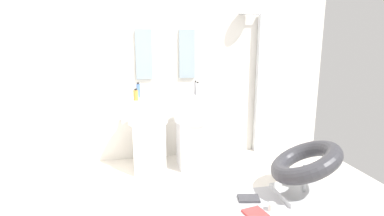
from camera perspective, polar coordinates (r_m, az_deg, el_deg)
The scene contains 16 objects.
ground_plane at distance 3.29m, azimuth -0.60°, elevation -19.02°, with size 4.80×3.60×0.04m, color silver.
rear_partition at distance 4.45m, azimuth -4.89°, elevation 7.38°, with size 4.80×0.10×2.60m, color silver.
pedestal_sink_left at distance 4.08m, azimuth -7.96°, elevation -4.25°, with size 0.50×0.50×1.05m.
pedestal_sink_right at distance 4.16m, azimuth 0.24°, elevation -3.80°, with size 0.50×0.50×1.05m.
vanity_mirror_left at distance 4.34m, azimuth -8.77°, elevation 9.61°, with size 0.22×0.03×0.67m, color #8C9EA8.
vanity_mirror_right at distance 4.41m, azimuth -0.93°, elevation 9.81°, with size 0.22×0.03×0.67m, color #8C9EA8.
shower_column at distance 4.73m, azimuth 12.28°, elevation 4.77°, with size 0.49×0.24×2.05m.
lounge_chair at distance 3.66m, azimuth 19.89°, elevation -9.91°, with size 1.02×1.02×0.65m.
area_rug at distance 3.40m, azimuth 10.22°, elevation -17.57°, with size 1.02×0.81×0.01m, color #B2B2B7.
magazine_charcoal at distance 3.55m, azimuth 10.28°, elevation -15.90°, with size 0.22×0.16×0.03m, color #38383D.
magazine_red at distance 3.30m, azimuth 11.49°, elevation -18.34°, with size 0.20×0.21×0.02m, color #B73838.
coffee_mug at distance 3.39m, azimuth 14.36°, elevation -17.05°, with size 0.08×0.08×0.08m, color white.
soap_bottle_amber at distance 3.91m, azimuth -10.20°, elevation 2.34°, with size 0.06×0.06×0.15m.
soap_bottle_grey at distance 4.23m, azimuth 0.64°, elevation 3.63°, with size 0.04×0.04×0.19m.
soap_bottle_blue at distance 4.09m, azimuth -9.75°, elevation 3.15°, with size 0.05×0.05×0.19m.
soap_bottle_white at distance 4.21m, azimuth 1.04°, elevation 3.49°, with size 0.04×0.04×0.18m.
Camera 1 is at (-0.55, -2.74, 1.71)m, focal length 29.30 mm.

